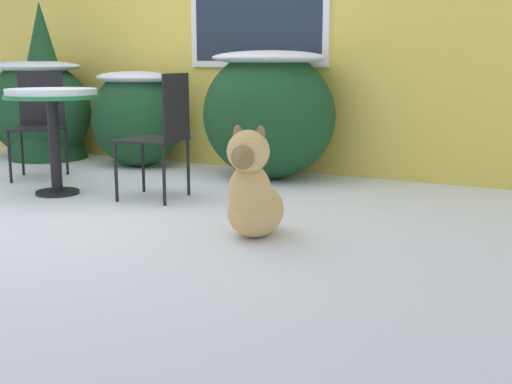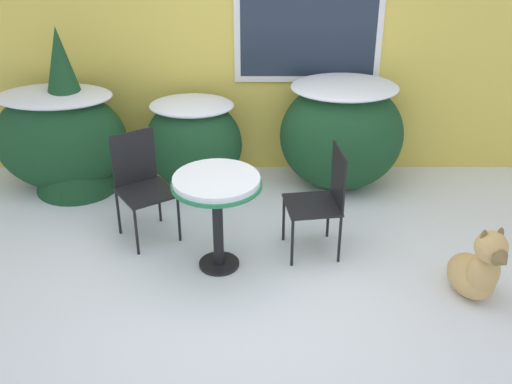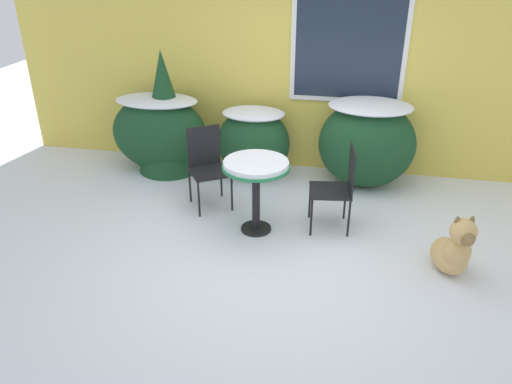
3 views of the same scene
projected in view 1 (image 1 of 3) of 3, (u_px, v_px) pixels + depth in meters
The scene contains 10 objects.
ground_plane at pixel (53, 207), 4.51m from camera, with size 16.00×16.00×0.00m, color white.
house_wall at pixel (216, 5), 6.10m from camera, with size 8.00×0.10×3.06m.
shrub_left at pixel (38, 106), 6.76m from camera, with size 1.28×0.81×1.02m.
shrub_middle at pixel (136, 116), 6.20m from camera, with size 0.94×0.70×0.92m.
shrub_right at pixel (268, 111), 5.52m from camera, with size 1.19×0.93×1.10m.
evergreen_bush at pixel (44, 81), 6.67m from camera, with size 0.81×0.81×1.61m.
patio_table at pixel (52, 106), 4.83m from camera, with size 0.70×0.70×0.81m.
patio_chair_near_table at pixel (39, 120), 5.60m from camera, with size 0.59×0.59×0.92m.
patio_chair_far_side at pixel (162, 131), 4.68m from camera, with size 0.48×0.48×0.92m.
dog at pixel (253, 195), 3.65m from camera, with size 0.41×0.69×0.66m.
Camera 1 is at (3.33, -3.22, 0.99)m, focal length 45.00 mm.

